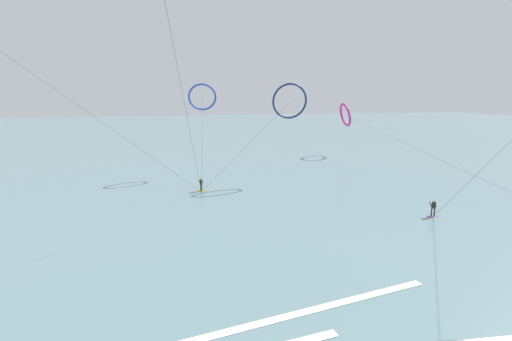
% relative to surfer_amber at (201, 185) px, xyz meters
% --- Properties ---
extents(sea_water, '(400.00, 200.00, 0.08)m').
position_rel_surfer_amber_xyz_m(sea_water, '(3.33, 70.47, -0.78)').
color(sea_water, slate).
rests_on(sea_water, ground).
extents(surfer_amber, '(1.40, 0.72, 1.70)m').
position_rel_surfer_amber_xyz_m(surfer_amber, '(0.00, 0.00, 0.00)').
color(surfer_amber, orange).
rests_on(surfer_amber, ground).
extents(surfer_violet, '(1.40, 0.64, 1.70)m').
position_rel_surfer_amber_xyz_m(surfer_violet, '(21.19, -14.48, 0.00)').
color(surfer_violet, purple).
rests_on(surfer_violet, ground).
extents(kite_magenta, '(2.34, 47.79, 10.40)m').
position_rel_surfer_amber_xyz_m(kite_magenta, '(30.19, 19.73, 7.22)').
color(kite_magenta, '#CC288E').
rests_on(kite_magenta, ground).
extents(kite_cobalt, '(4.18, 10.04, 13.43)m').
position_rel_surfer_amber_xyz_m(kite_cobalt, '(1.32, 8.99, 10.65)').
color(kite_cobalt, '#2647B7').
rests_on(kite_cobalt, ground).
extents(kite_navy, '(14.51, 2.87, 13.32)m').
position_rel_surfer_amber_xyz_m(kite_navy, '(12.11, 2.12, 10.14)').
color(kite_navy, navy).
rests_on(kite_navy, ground).
extents(wave_crest_far, '(17.18, 2.55, 0.12)m').
position_rel_surfer_amber_xyz_m(wave_crest_far, '(2.94, -25.24, -0.76)').
color(wave_crest_far, white).
rests_on(wave_crest_far, ground).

